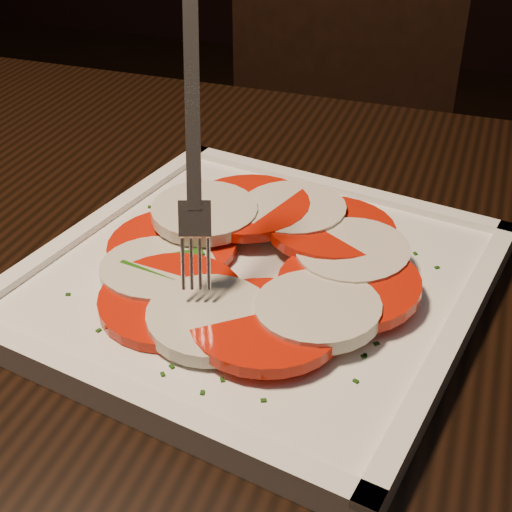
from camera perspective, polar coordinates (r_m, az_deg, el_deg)
table at (r=0.59m, az=3.72°, el=-11.37°), size 1.21×0.81×0.75m
chair at (r=1.33m, az=5.92°, el=9.73°), size 0.44×0.44×0.93m
plate at (r=0.53m, az=0.00°, el=-2.03°), size 0.36×0.36×0.01m
caprese_salad at (r=0.52m, az=-0.01°, el=-0.36°), size 0.25×0.25×0.03m
fork at (r=0.47m, az=-4.97°, el=9.66°), size 0.06×0.09×0.18m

